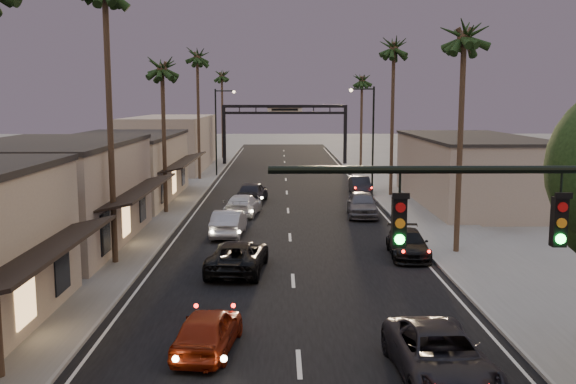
{
  "coord_description": "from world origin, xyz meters",
  "views": [
    {
      "loc": [
        -0.56,
        -8.49,
        7.98
      ],
      "look_at": [
        -0.1,
        29.19,
        2.5
      ],
      "focal_mm": 40.0,
      "sensor_mm": 36.0,
      "label": 1
    }
  ],
  "objects_px": {
    "palm_far": "(222,73)",
    "oncoming_silver": "(229,223)",
    "streetlight_left": "(219,125)",
    "palm_ra": "(465,28)",
    "palm_rb": "(394,43)",
    "palm_ld": "(197,53)",
    "oncoming_red": "(208,330)",
    "palm_rc": "(362,76)",
    "arch": "(285,119)",
    "palm_lc": "(162,62)",
    "curbside_black": "(408,244)",
    "streetlight_right": "(370,131)",
    "oncoming_pickup": "(238,256)",
    "curbside_near": "(440,356)"
  },
  "relations": [
    {
      "from": "palm_far",
      "to": "oncoming_silver",
      "type": "relative_size",
      "value": 2.8
    },
    {
      "from": "streetlight_left",
      "to": "palm_ra",
      "type": "distance_m",
      "value": 37.87
    },
    {
      "from": "streetlight_left",
      "to": "palm_rb",
      "type": "distance_m",
      "value": 22.07
    },
    {
      "from": "palm_ld",
      "to": "oncoming_red",
      "type": "height_order",
      "value": "palm_ld"
    },
    {
      "from": "palm_ra",
      "to": "streetlight_left",
      "type": "bearing_deg",
      "value": 114.54
    },
    {
      "from": "palm_rc",
      "to": "palm_far",
      "type": "xyz_separation_m",
      "value": [
        -16.9,
        14.0,
        0.97
      ]
    },
    {
      "from": "palm_ld",
      "to": "oncoming_silver",
      "type": "bearing_deg",
      "value": -79.27
    },
    {
      "from": "palm_ld",
      "to": "palm_ra",
      "type": "xyz_separation_m",
      "value": [
        17.2,
        -31.0,
        -0.97
      ]
    },
    {
      "from": "arch",
      "to": "oncoming_red",
      "type": "relative_size",
      "value": 3.64
    },
    {
      "from": "palm_lc",
      "to": "curbside_black",
      "type": "relative_size",
      "value": 2.62
    },
    {
      "from": "oncoming_red",
      "to": "palm_ra",
      "type": "bearing_deg",
      "value": -124.33
    },
    {
      "from": "palm_rb",
      "to": "palm_rc",
      "type": "xyz_separation_m",
      "value": [
        0.0,
        20.0,
        -1.95
      ]
    },
    {
      "from": "oncoming_silver",
      "to": "palm_ra",
      "type": "bearing_deg",
      "value": 162.93
    },
    {
      "from": "oncoming_silver",
      "to": "streetlight_left",
      "type": "bearing_deg",
      "value": -80.17
    },
    {
      "from": "palm_rb",
      "to": "oncoming_red",
      "type": "xyz_separation_m",
      "value": [
        -11.46,
        -32.97,
        -11.7
      ]
    },
    {
      "from": "palm_rc",
      "to": "palm_far",
      "type": "bearing_deg",
      "value": 140.36
    },
    {
      "from": "palm_ra",
      "to": "curbside_black",
      "type": "bearing_deg",
      "value": -165.5
    },
    {
      "from": "arch",
      "to": "palm_far",
      "type": "relative_size",
      "value": 1.15
    },
    {
      "from": "streetlight_left",
      "to": "palm_ra",
      "type": "bearing_deg",
      "value": -65.46
    },
    {
      "from": "palm_ld",
      "to": "palm_far",
      "type": "bearing_deg",
      "value": 89.25
    },
    {
      "from": "palm_ld",
      "to": "palm_rc",
      "type": "xyz_separation_m",
      "value": [
        17.2,
        9.0,
        -1.95
      ]
    },
    {
      "from": "streetlight_left",
      "to": "oncoming_red",
      "type": "xyz_separation_m",
      "value": [
        4.06,
        -46.97,
        -4.62
      ]
    },
    {
      "from": "palm_ld",
      "to": "palm_far",
      "type": "xyz_separation_m",
      "value": [
        0.3,
        23.0,
        -0.97
      ]
    },
    {
      "from": "streetlight_right",
      "to": "streetlight_left",
      "type": "xyz_separation_m",
      "value": [
        -13.84,
        13.0,
        0.0
      ]
    },
    {
      "from": "streetlight_left",
      "to": "oncoming_pickup",
      "type": "xyz_separation_m",
      "value": [
        4.38,
        -37.4,
        -4.59
      ]
    },
    {
      "from": "streetlight_right",
      "to": "palm_lc",
      "type": "relative_size",
      "value": 0.74
    },
    {
      "from": "arch",
      "to": "oncoming_pickup",
      "type": "bearing_deg",
      "value": -92.94
    },
    {
      "from": "streetlight_right",
      "to": "curbside_black",
      "type": "height_order",
      "value": "streetlight_right"
    },
    {
      "from": "palm_far",
      "to": "curbside_near",
      "type": "distance_m",
      "value": 71.08
    },
    {
      "from": "streetlight_left",
      "to": "palm_rc",
      "type": "height_order",
      "value": "palm_rc"
    },
    {
      "from": "streetlight_right",
      "to": "oncoming_pickup",
      "type": "relative_size",
      "value": 1.7
    },
    {
      "from": "palm_ra",
      "to": "palm_rb",
      "type": "relative_size",
      "value": 0.93
    },
    {
      "from": "palm_ra",
      "to": "palm_rb",
      "type": "distance_m",
      "value": 20.02
    },
    {
      "from": "oncoming_red",
      "to": "oncoming_pickup",
      "type": "relative_size",
      "value": 0.79
    },
    {
      "from": "palm_ra",
      "to": "palm_far",
      "type": "relative_size",
      "value": 1.0
    },
    {
      "from": "palm_rc",
      "to": "palm_ld",
      "type": "bearing_deg",
      "value": -152.38
    },
    {
      "from": "oncoming_pickup",
      "to": "oncoming_silver",
      "type": "height_order",
      "value": "oncoming_silver"
    },
    {
      "from": "palm_rc",
      "to": "oncoming_silver",
      "type": "bearing_deg",
      "value": -108.97
    },
    {
      "from": "palm_ld",
      "to": "palm_ra",
      "type": "height_order",
      "value": "palm_ld"
    },
    {
      "from": "curbside_black",
      "to": "palm_ld",
      "type": "bearing_deg",
      "value": 117.81
    },
    {
      "from": "curbside_near",
      "to": "palm_rb",
      "type": "bearing_deg",
      "value": 80.0
    },
    {
      "from": "palm_lc",
      "to": "palm_ra",
      "type": "height_order",
      "value": "palm_ra"
    },
    {
      "from": "oncoming_silver",
      "to": "curbside_near",
      "type": "distance_m",
      "value": 21.13
    },
    {
      "from": "arch",
      "to": "streetlight_left",
      "type": "height_order",
      "value": "streetlight_left"
    },
    {
      "from": "oncoming_silver",
      "to": "palm_far",
      "type": "bearing_deg",
      "value": -81.18
    },
    {
      "from": "arch",
      "to": "oncoming_red",
      "type": "height_order",
      "value": "arch"
    },
    {
      "from": "arch",
      "to": "palm_ra",
      "type": "relative_size",
      "value": 1.15
    },
    {
      "from": "streetlight_right",
      "to": "palm_rb",
      "type": "height_order",
      "value": "palm_rb"
    },
    {
      "from": "streetlight_right",
      "to": "oncoming_silver",
      "type": "bearing_deg",
      "value": -122.56
    },
    {
      "from": "palm_far",
      "to": "palm_rb",
      "type": "bearing_deg",
      "value": -63.57
    }
  ]
}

